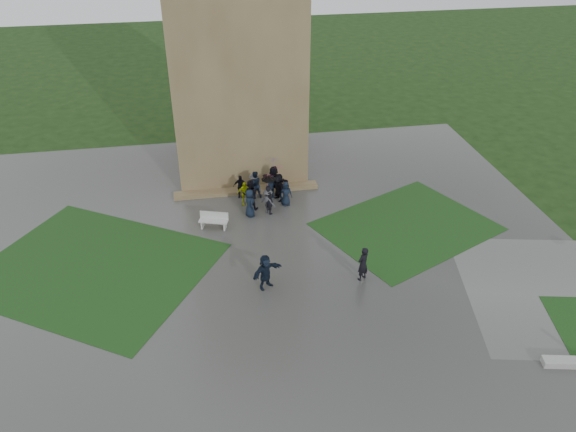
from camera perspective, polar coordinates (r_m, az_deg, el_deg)
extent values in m
plane|color=black|center=(26.65, -1.71, -8.55)|extent=(120.00, 120.00, 0.00)
cube|color=#383735|center=(28.19, -2.31, -5.95)|extent=(34.00, 34.00, 0.02)
cube|color=#143412|center=(30.21, -19.10, -5.02)|extent=(14.10, 13.46, 0.01)
cube|color=#143412|center=(32.48, 11.96, -1.06)|extent=(11.12, 10.15, 0.01)
cube|color=brown|center=(36.24, -5.61, 18.41)|extent=(8.00, 8.00, 18.00)
cube|color=brown|center=(35.30, -4.24, 2.62)|extent=(9.00, 0.80, 0.22)
cube|color=#B7B8B3|center=(31.65, -7.59, -0.52)|extent=(1.70, 0.95, 0.07)
cube|color=#B7B8B3|center=(31.95, -8.69, -0.81)|extent=(0.21, 0.44, 0.46)
cube|color=#B7B8B3|center=(31.64, -6.42, -0.98)|extent=(0.21, 0.44, 0.46)
cube|color=#B7B8B3|center=(31.72, -7.51, 0.09)|extent=(1.57, 0.54, 0.43)
imported|color=black|center=(34.00, -0.96, 2.97)|extent=(1.10, 1.73, 1.75)
imported|color=black|center=(34.26, -1.66, 2.95)|extent=(1.07, 0.76, 1.49)
imported|color=black|center=(34.54, -1.44, 3.62)|extent=(1.80, 1.61, 1.93)
imported|color=#424247|center=(34.37, -3.48, 3.10)|extent=(1.14, 1.04, 1.59)
imported|color=black|center=(34.27, -3.40, 3.19)|extent=(0.93, 0.62, 1.77)
imported|color=black|center=(34.47, -4.87, 3.02)|extent=(0.92, 0.61, 1.47)
imported|color=#B1C30B|center=(33.64, -4.45, 2.30)|extent=(0.88, 0.50, 1.51)
imported|color=black|center=(33.08, -3.88, 2.18)|extent=(1.03, 0.76, 1.90)
imported|color=black|center=(32.41, -3.91, 1.33)|extent=(0.74, 0.94, 1.72)
imported|color=#424247|center=(32.74, -2.04, 1.54)|extent=(1.06, 1.08, 1.55)
imported|color=black|center=(32.61, -1.93, 1.67)|extent=(0.65, 0.77, 1.80)
imported|color=black|center=(33.50, -0.22, 2.28)|extent=(0.81, 0.61, 1.52)
imported|color=#CE5578|center=(33.50, -0.97, 4.56)|extent=(0.82, 0.82, 0.75)
imported|color=#623695|center=(34.05, -1.47, 5.20)|extent=(1.01, 1.01, 0.93)
imported|color=black|center=(32.04, -1.97, 3.51)|extent=(0.82, 0.82, 0.72)
imported|color=#CE5578|center=(32.10, -2.09, 3.58)|extent=(0.89, 0.89, 0.81)
imported|color=black|center=(26.84, -2.30, -5.67)|extent=(1.76, 1.41, 1.83)
imported|color=black|center=(27.56, 7.62, -4.83)|extent=(0.80, 0.74, 1.84)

